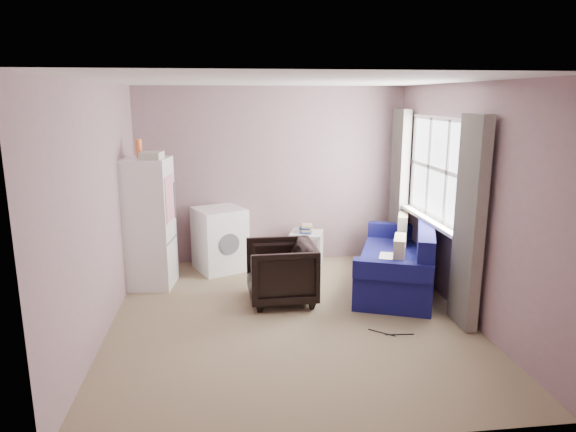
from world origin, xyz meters
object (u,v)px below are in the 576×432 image
(washing_machine, at_px, (220,238))
(side_table, at_px, (306,246))
(armchair, at_px, (281,269))
(sofa, at_px, (401,263))
(fridge, at_px, (149,222))

(washing_machine, bearing_deg, side_table, -23.31)
(armchair, height_order, sofa, sofa)
(washing_machine, bearing_deg, armchair, -84.53)
(sofa, bearing_deg, side_table, 157.16)
(fridge, bearing_deg, side_table, 22.34)
(side_table, bearing_deg, armchair, -111.67)
(fridge, height_order, side_table, fridge)
(fridge, height_order, washing_machine, fridge)
(fridge, relative_size, side_table, 3.08)
(armchair, xyz_separation_m, side_table, (0.50, 1.26, -0.11))
(fridge, xyz_separation_m, sofa, (3.11, -0.45, -0.51))
(side_table, relative_size, sofa, 0.29)
(washing_machine, xyz_separation_m, sofa, (2.25, -0.98, -0.14))
(armchair, bearing_deg, fridge, -115.98)
(fridge, distance_m, washing_machine, 1.08)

